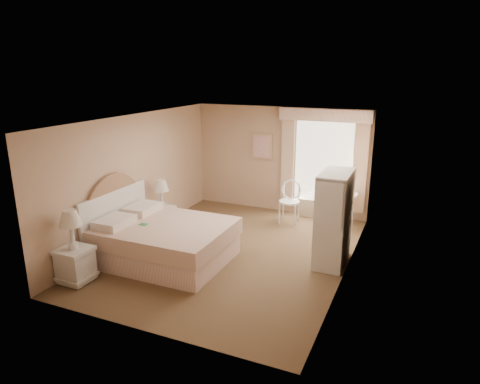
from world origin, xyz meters
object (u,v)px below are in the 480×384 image
at_px(round_table, 342,203).
at_px(cafe_chair, 290,198).
at_px(nightstand_far, 162,212).
at_px(bed, 158,239).
at_px(armoire, 334,226).
at_px(nightstand_near, 74,256).

distance_m(round_table, cafe_chair, 1.14).
bearing_deg(nightstand_far, bed, -59.45).
distance_m(nightstand_far, armoire, 3.66).
distance_m(round_table, armoire, 2.08).
bearing_deg(bed, round_table, 49.68).
bearing_deg(bed, cafe_chair, 60.84).
bearing_deg(armoire, bed, -159.28).
height_order(bed, round_table, bed).
height_order(nightstand_far, round_table, nightstand_far).
bearing_deg(round_table, bed, -130.32).
relative_size(bed, armoire, 1.40).
distance_m(nightstand_near, cafe_chair, 4.75).
height_order(bed, nightstand_near, bed).
height_order(nightstand_near, armoire, armoire).
bearing_deg(nightstand_near, round_table, 52.49).
height_order(round_table, cafe_chair, cafe_chair).
bearing_deg(cafe_chair, nightstand_far, -149.07).
xyz_separation_m(nightstand_near, nightstand_far, (0.00, 2.52, -0.04)).
distance_m(nightstand_near, armoire, 4.37).
bearing_deg(cafe_chair, armoire, -56.71).
height_order(bed, armoire, armoire).
bearing_deg(nightstand_near, nightstand_far, 90.00).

